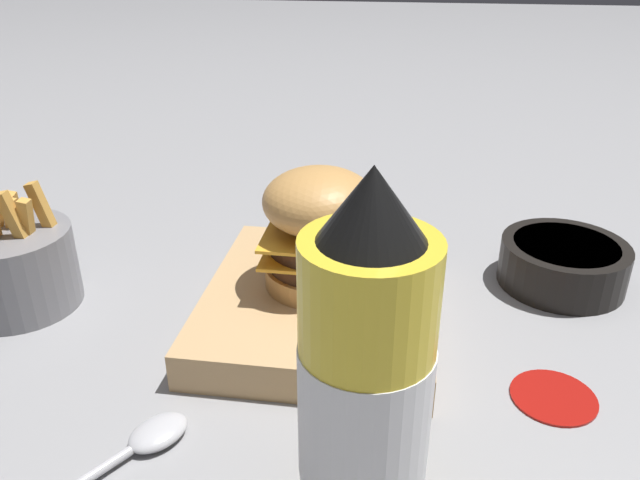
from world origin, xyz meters
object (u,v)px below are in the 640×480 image
burger (319,228)px  serving_board (320,303)px  spoon (139,445)px  fries_basket (14,266)px  side_bowl (563,262)px  ketchup_bottle (365,395)px

burger → serving_board: bearing=12.5°
serving_board → spoon: serving_board is taller
fries_basket → spoon: 0.26m
side_bowl → ketchup_bottle: bearing=-28.6°
fries_basket → burger: bearing=95.1°
side_bowl → fries_basket: bearing=-77.5°
ketchup_bottle → fries_basket: 0.42m
fries_basket → side_bowl: (-0.12, 0.54, -0.02)m
serving_board → fries_basket: size_ratio=1.69×
ketchup_bottle → fries_basket: size_ratio=1.65×
ketchup_bottle → side_bowl: 0.39m
ketchup_bottle → spoon: bearing=-104.7°
burger → spoon: burger is taller
fries_basket → serving_board: bearing=93.1°
burger → fries_basket: burger is taller
ketchup_bottle → side_bowl: (-0.33, 0.18, -0.08)m
serving_board → burger: bearing=-167.5°
serving_board → side_bowl: side_bowl is taller
serving_board → side_bowl: size_ratio=1.91×
serving_board → ketchup_bottle: bearing=14.3°
serving_board → spoon: 0.21m
burger → ketchup_bottle: 0.25m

